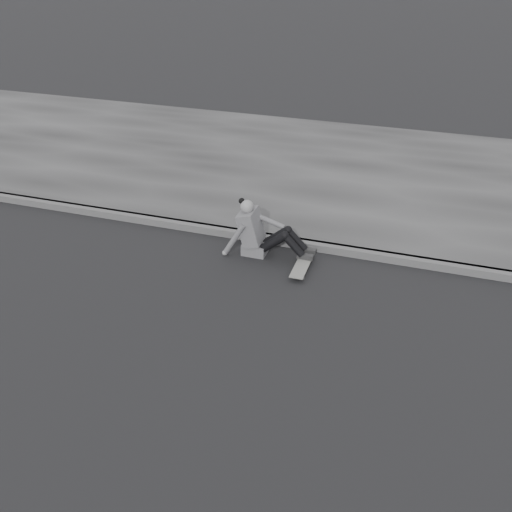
{
  "coord_description": "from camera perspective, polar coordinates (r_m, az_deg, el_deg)",
  "views": [
    {
      "loc": [
        2.2,
        -4.97,
        4.43
      ],
      "look_at": [
        0.17,
        1.3,
        0.5
      ],
      "focal_mm": 40.0,
      "sensor_mm": 36.0,
      "label": 1
    }
  ],
  "objects": [
    {
      "name": "curb",
      "position": [
        9.0,
        1.48,
        1.72
      ],
      "size": [
        24.0,
        0.16,
        0.12
      ],
      "primitive_type": "cube",
      "color": "#505050",
      "rests_on": "ground"
    },
    {
      "name": "seated_woman",
      "position": [
        8.55,
        0.35,
        2.37
      ],
      "size": [
        1.38,
        0.46,
        0.88
      ],
      "color": "#5A5A5C",
      "rests_on": "ground"
    },
    {
      "name": "ground",
      "position": [
        7.01,
        -4.65,
        -8.5
      ],
      "size": [
        80.0,
        80.0,
        0.0
      ],
      "primitive_type": "plane",
      "color": "black",
      "rests_on": "ground"
    },
    {
      "name": "skateboard",
      "position": [
        8.32,
        4.66,
        -0.9
      ],
      "size": [
        0.2,
        0.78,
        0.09
      ],
      "color": "gray",
      "rests_on": "ground"
    },
    {
      "name": "sidewalk",
      "position": [
        11.65,
        5.79,
        8.59
      ],
      "size": [
        24.0,
        6.0,
        0.12
      ],
      "primitive_type": "cube",
      "color": "#363636",
      "rests_on": "ground"
    }
  ]
}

